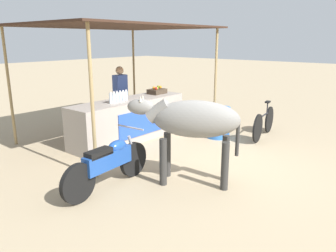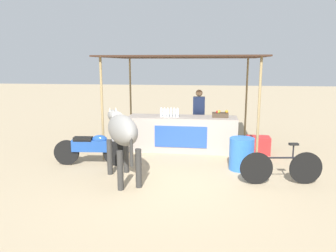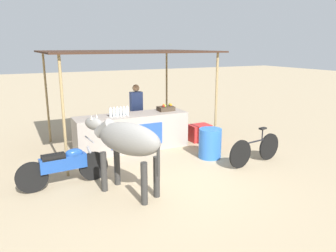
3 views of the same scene
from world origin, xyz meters
name	(u,v)px [view 2 (image 2 of 3)]	position (x,y,z in m)	size (l,w,h in m)	color
ground_plane	(173,177)	(0.00, 0.00, 0.00)	(60.00, 60.00, 0.00)	tan
stall_counter	(182,134)	(0.00, 2.20, 0.48)	(3.00, 0.82, 0.96)	#9E9389
stall_awning	(184,60)	(0.00, 2.50, 2.50)	(4.20, 3.20, 2.60)	#382319
water_bottle_row	(169,113)	(-0.35, 2.15, 1.07)	(0.52, 0.07, 0.25)	silver
fruit_crate	(220,114)	(1.04, 2.25, 1.03)	(0.44, 0.32, 0.18)	#3F3326
vendor_behind_counter	(199,117)	(0.43, 2.95, 0.85)	(0.34, 0.22, 1.65)	#383842
cooler_box	(258,145)	(2.07, 2.10, 0.24)	(0.60, 0.44, 0.48)	red
water_barrel	(242,154)	(1.51, 0.70, 0.37)	(0.56, 0.56, 0.74)	blue
cow	(122,131)	(-1.02, -0.30, 1.03)	(1.21, 1.76, 1.44)	gray
motorcycle_parked	(92,148)	(-2.01, 0.57, 0.43)	(1.80, 0.55, 0.90)	black
bicycle_leaning	(281,167)	(2.22, -0.13, 0.35)	(1.65, 0.28, 0.85)	black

